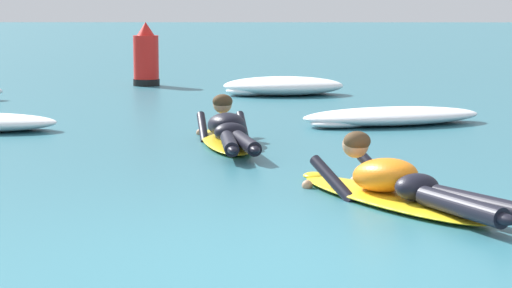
# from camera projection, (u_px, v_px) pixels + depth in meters

# --- Properties ---
(ground_plane) EXTENTS (120.00, 120.00, 0.00)m
(ground_plane) POSITION_uv_depth(u_px,v_px,m) (277.00, 99.00, 15.49)
(ground_plane) COLOR #2D6B7A
(surfer_near) EXTENTS (1.62, 2.39, 0.54)m
(surfer_near) POSITION_uv_depth(u_px,v_px,m) (397.00, 186.00, 7.39)
(surfer_near) COLOR yellow
(surfer_near) RESTS_ON ground
(surfer_far) EXTENTS (0.82, 2.58, 0.53)m
(surfer_far) POSITION_uv_depth(u_px,v_px,m) (228.00, 132.00, 10.45)
(surfer_far) COLOR yellow
(surfer_far) RESTS_ON ground
(whitewater_front) EXTENTS (2.01, 1.30, 0.30)m
(whitewater_front) POSITION_uv_depth(u_px,v_px,m) (283.00, 86.00, 16.17)
(whitewater_front) COLOR white
(whitewater_front) RESTS_ON ground
(whitewater_mid_left) EXTENTS (2.47, 1.59, 0.21)m
(whitewater_mid_left) POSITION_uv_depth(u_px,v_px,m) (392.00, 116.00, 12.26)
(whitewater_mid_left) COLOR white
(whitewater_mid_left) RESTS_ON ground
(channel_marker_buoy) EXTENTS (0.48, 0.48, 1.14)m
(channel_marker_buoy) POSITION_uv_depth(u_px,v_px,m) (146.00, 60.00, 17.92)
(channel_marker_buoy) COLOR red
(channel_marker_buoy) RESTS_ON ground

